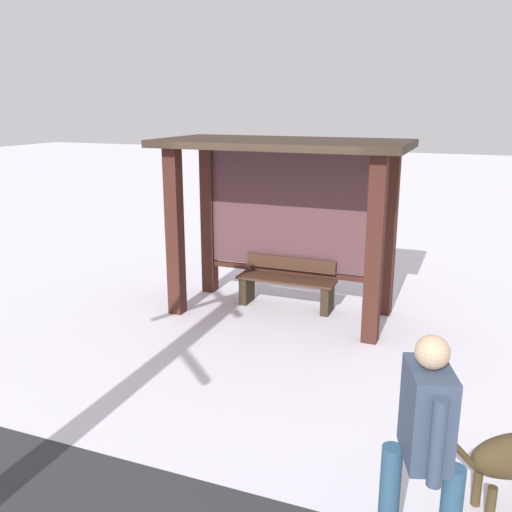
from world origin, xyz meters
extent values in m
plane|color=silver|center=(0.00, 0.00, 0.00)|extent=(60.00, 60.00, 0.00)
cube|color=#3E1E17|center=(-1.42, -0.55, 1.20)|extent=(0.20, 0.20, 2.41)
cube|color=#3E1E17|center=(1.42, -0.55, 1.20)|extent=(0.20, 0.20, 2.41)
cube|color=#3E1E17|center=(-1.42, 0.55, 1.20)|extent=(0.20, 0.20, 2.41)
cube|color=#3E1E17|center=(1.42, 0.55, 1.20)|extent=(0.20, 0.20, 2.41)
cube|color=#31251B|center=(0.00, 0.00, 2.46)|extent=(3.42, 1.67, 0.10)
cube|color=#543438|center=(0.00, 0.55, 1.43)|extent=(2.63, 0.08, 1.77)
cube|color=#3E1E17|center=(0.00, 0.53, 0.49)|extent=(2.63, 0.06, 0.08)
cube|color=#43291C|center=(0.00, 0.25, 0.44)|extent=(1.48, 0.42, 0.04)
cube|color=#43291C|center=(0.00, 0.43, 0.64)|extent=(1.40, 0.04, 0.20)
cube|color=#2E2518|center=(0.64, 0.25, 0.21)|extent=(0.12, 0.36, 0.43)
cube|color=#2E2518|center=(-0.64, 0.25, 0.21)|extent=(0.12, 0.36, 0.43)
cube|color=#394860|center=(2.39, -4.07, 1.10)|extent=(0.39, 0.51, 0.62)
sphere|color=tan|center=(2.39, -4.07, 1.52)|extent=(0.21, 0.21, 0.21)
cylinder|color=#2F5474|center=(2.19, -4.03, 0.39)|extent=(0.18, 0.18, 0.79)
cylinder|color=#394860|center=(2.47, -4.33, 1.07)|extent=(0.11, 0.11, 0.56)
cylinder|color=#394860|center=(2.30, -3.81, 1.07)|extent=(0.11, 0.11, 0.56)
cylinder|color=#46371E|center=(2.64, -3.53, 0.51)|extent=(0.22, 0.16, 0.24)
cylinder|color=#46371E|center=(2.86, -3.51, 0.15)|extent=(0.07, 0.07, 0.29)
cylinder|color=#46371E|center=(2.76, -3.35, 0.15)|extent=(0.07, 0.07, 0.29)
camera|label=1|loc=(2.56, -7.39, 2.97)|focal=39.57mm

